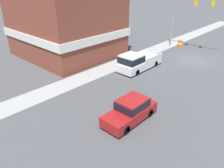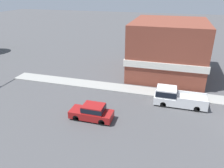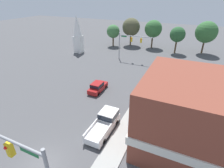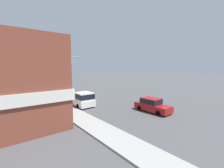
{
  "view_description": "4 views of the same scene",
  "coord_description": "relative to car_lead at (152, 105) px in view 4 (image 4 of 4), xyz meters",
  "views": [
    {
      "loc": [
        -10.05,
        25.68,
        9.2
      ],
      "look_at": [
        0.26,
        14.51,
        1.81
      ],
      "focal_mm": 35.0,
      "sensor_mm": 36.0,
      "label": 1
    },
    {
      "loc": [
        -19.82,
        8.02,
        12.37
      ],
      "look_at": [
        0.54,
        13.92,
        2.91
      ],
      "focal_mm": 35.0,
      "sensor_mm": 36.0,
      "label": 2
    },
    {
      "loc": [
        11.07,
        -7.81,
        15.12
      ],
      "look_at": [
        1.21,
        13.73,
        2.79
      ],
      "focal_mm": 28.0,
      "sensor_mm": 36.0,
      "label": 3
    },
    {
      "loc": [
        12.52,
        25.98,
        5.32
      ],
      "look_at": [
        -0.5,
        9.58,
        2.97
      ],
      "focal_mm": 24.0,
      "sensor_mm": 36.0,
      "label": 4
    }
  ],
  "objects": [
    {
      "name": "ground_plane",
      "position": [
        2.19,
        -15.2,
        -0.84
      ],
      "size": [
        200.0,
        200.0,
        0.0
      ],
      "primitive_type": "plane",
      "color": "#4C4C4F"
    },
    {
      "name": "sidewalk_curb",
      "position": [
        7.89,
        -15.2,
        -0.77
      ],
      "size": [
        2.4,
        60.0,
        0.14
      ],
      "color": "#9E9E99",
      "rests_on": "ground"
    },
    {
      "name": "near_signal_assembly",
      "position": [
        4.98,
        -18.64,
        4.92
      ],
      "size": [
        7.85,
        0.49,
        7.94
      ],
      "color": "gray",
      "rests_on": "ground"
    },
    {
      "name": "car_lead",
      "position": [
        0.0,
        0.0,
        0.0
      ],
      "size": [
        1.76,
        4.38,
        1.64
      ],
      "color": "black",
      "rests_on": "ground"
    },
    {
      "name": "pickup_truck_parked",
      "position": [
        5.43,
        -7.91,
        0.12
      ],
      "size": [
        2.11,
        5.76,
        1.97
      ],
      "color": "black",
      "rests_on": "ground"
    },
    {
      "name": "construction_barrel",
      "position": [
        6.09,
        -19.43,
        -0.31
      ],
      "size": [
        0.64,
        0.64,
        1.05
      ],
      "color": "orange",
      "rests_on": "ground"
    }
  ]
}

